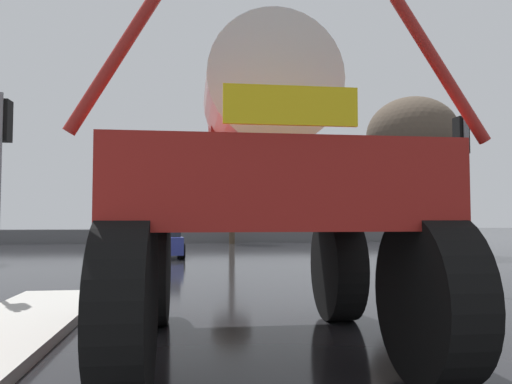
{
  "coord_description": "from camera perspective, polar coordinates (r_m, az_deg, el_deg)",
  "views": [
    {
      "loc": [
        -1.09,
        1.23,
        1.65
      ],
      "look_at": [
        0.04,
        10.02,
        2.12
      ],
      "focal_mm": 34.58,
      "sensor_mm": 36.0,
      "label": 1
    }
  ],
  "objects": [
    {
      "name": "ground_plane",
      "position": [
        16.89,
        -3.66,
        -8.63
      ],
      "size": [
        120.0,
        120.0,
        0.0
      ],
      "primitive_type": "plane",
      "color": "black"
    },
    {
      "name": "sedan_ahead",
      "position": [
        21.55,
        -10.93,
        -5.46
      ],
      "size": [
        2.13,
        4.22,
        1.52
      ],
      "rotation": [
        0.0,
        0.0,
        1.65
      ],
      "color": "navy",
      "rests_on": "ground"
    },
    {
      "name": "bare_tree_right",
      "position": [
        23.84,
        17.63,
        6.21
      ],
      "size": [
        4.15,
        4.15,
        7.19
      ],
      "color": "#473828",
      "rests_on": "ground"
    },
    {
      "name": "roadside_barrier",
      "position": [
        32.97,
        -5.47,
        -5.09
      ],
      "size": [
        28.89,
        0.24,
        0.9
      ],
      "primitive_type": "cube",
      "color": "#59595B",
      "rests_on": "ground"
    },
    {
      "name": "oversize_sprayer",
      "position": [
        6.29,
        0.66,
        -0.69
      ],
      "size": [
        4.1,
        4.87,
        3.91
      ],
      "rotation": [
        0.0,
        0.0,
        1.57
      ],
      "color": "black",
      "rests_on": "ground"
    },
    {
      "name": "traffic_signal_far_left",
      "position": [
        24.73,
        -13.6,
        -0.78
      ],
      "size": [
        0.24,
        0.55,
        3.54
      ],
      "color": "slate",
      "rests_on": "ground"
    },
    {
      "name": "bare_tree_far_center",
      "position": [
        32.02,
        -2.78,
        3.78
      ],
      "size": [
        2.63,
        2.63,
        6.69
      ],
      "color": "#473828",
      "rests_on": "ground"
    },
    {
      "name": "traffic_signal_near_right",
      "position": [
        12.01,
        22.83,
        3.38
      ],
      "size": [
        0.24,
        0.54,
        4.03
      ],
      "color": "slate",
      "rests_on": "ground"
    },
    {
      "name": "traffic_signal_near_left",
      "position": [
        11.06,
        -27.32,
        4.36
      ],
      "size": [
        0.24,
        0.54,
        4.12
      ],
      "color": "slate",
      "rests_on": "ground"
    }
  ]
}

